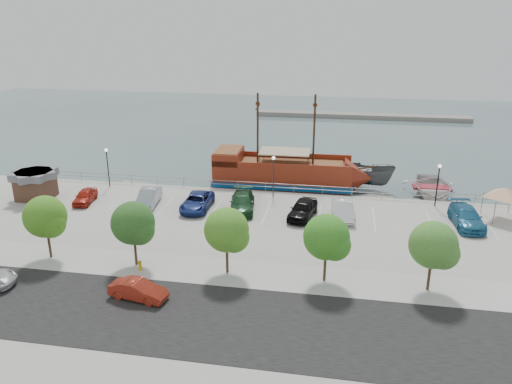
# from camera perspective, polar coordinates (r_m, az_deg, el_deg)

# --- Properties ---
(ground) EXTENTS (160.00, 160.00, 0.00)m
(ground) POSITION_cam_1_polar(r_m,az_deg,el_deg) (45.90, 0.80, -4.43)
(ground) COLOR #435558
(street) EXTENTS (100.00, 8.00, 0.04)m
(street) POSITION_cam_1_polar(r_m,az_deg,el_deg) (31.66, -4.00, -14.47)
(street) COLOR black
(street) RESTS_ON land_slab
(sidewalk) EXTENTS (100.00, 4.00, 0.05)m
(sidewalk) POSITION_cam_1_polar(r_m,az_deg,el_deg) (36.64, -1.74, -9.29)
(sidewalk) COLOR #B4B0AB
(sidewalk) RESTS_ON land_slab
(seawall_railing) EXTENTS (50.00, 0.06, 1.00)m
(seawall_railing) POSITION_cam_1_polar(r_m,az_deg,el_deg) (52.51, 2.17, 0.53)
(seawall_railing) COLOR gray
(seawall_railing) RESTS_ON land_slab
(far_shore) EXTENTS (40.00, 3.00, 0.80)m
(far_shore) POSITION_cam_1_polar(r_m,az_deg,el_deg) (98.15, 11.91, 8.51)
(far_shore) COLOR gray
(far_shore) RESTS_ON ground
(pirate_ship) EXTENTS (17.94, 5.39, 11.26)m
(pirate_ship) POSITION_cam_1_polar(r_m,az_deg,el_deg) (55.87, 4.38, 2.06)
(pirate_ship) COLOR maroon
(pirate_ship) RESTS_ON ground
(patrol_boat) EXTENTS (7.66, 4.83, 2.78)m
(patrol_boat) POSITION_cam_1_polar(r_m,az_deg,el_deg) (57.76, 12.12, 1.74)
(patrol_boat) COLOR #4A4C4E
(patrol_boat) RESTS_ON ground
(speedboat) EXTENTS (5.77, 8.06, 1.67)m
(speedboat) POSITION_cam_1_polar(r_m,az_deg,el_deg) (57.13, 19.44, 0.25)
(speedboat) COLOR beige
(speedboat) RESTS_ON ground
(dock_west) EXTENTS (6.57, 3.01, 0.36)m
(dock_west) POSITION_cam_1_polar(r_m,az_deg,el_deg) (58.14, -12.71, 0.57)
(dock_west) COLOR gray
(dock_west) RESTS_ON ground
(dock_mid) EXTENTS (7.40, 4.58, 0.41)m
(dock_mid) POSITION_cam_1_polar(r_m,az_deg,el_deg) (53.90, 11.78, -0.87)
(dock_mid) COLOR gray
(dock_mid) RESTS_ON ground
(dock_east) EXTENTS (6.30, 2.10, 0.36)m
(dock_east) POSITION_cam_1_polar(r_m,az_deg,el_deg) (54.79, 19.90, -1.36)
(dock_east) COLOR gray
(dock_east) RESTS_ON ground
(shed) EXTENTS (3.54, 3.54, 2.88)m
(shed) POSITION_cam_1_polar(r_m,az_deg,el_deg) (55.22, -23.92, 0.86)
(shed) COLOR #533326
(shed) RESTS_ON land_slab
(canopy_tent) EXTENTS (4.78, 4.78, 3.46)m
(canopy_tent) POSITION_cam_1_polar(r_m,az_deg,el_deg) (50.17, 26.65, 0.44)
(canopy_tent) COLOR slate
(canopy_tent) RESTS_ON land_slab
(street_sedan) EXTENTS (4.10, 2.01, 1.29)m
(street_sedan) POSITION_cam_1_polar(r_m,az_deg,el_deg) (34.30, -13.32, -10.84)
(street_sedan) COLOR #A52A19
(street_sedan) RESTS_ON street
(fire_hydrant) EXTENTS (0.28, 0.28, 0.81)m
(fire_hydrant) POSITION_cam_1_polar(r_m,az_deg,el_deg) (37.82, -13.11, -8.13)
(fire_hydrant) COLOR gold
(fire_hydrant) RESTS_ON sidewalk
(lamp_post_left) EXTENTS (0.36, 0.36, 4.28)m
(lamp_post_left) POSITION_cam_1_polar(r_m,az_deg,el_deg) (55.83, -16.64, 3.47)
(lamp_post_left) COLOR black
(lamp_post_left) RESTS_ON land_slab
(lamp_post_mid) EXTENTS (0.36, 0.36, 4.28)m
(lamp_post_mid) POSITION_cam_1_polar(r_m,az_deg,el_deg) (50.54, 2.00, 2.63)
(lamp_post_mid) COLOR black
(lamp_post_mid) RESTS_ON land_slab
(lamp_post_right) EXTENTS (0.36, 0.36, 4.28)m
(lamp_post_right) POSITION_cam_1_polar(r_m,az_deg,el_deg) (50.97, 20.12, 1.56)
(lamp_post_right) COLOR black
(lamp_post_right) RESTS_ON land_slab
(tree_b) EXTENTS (3.30, 3.20, 5.00)m
(tree_b) POSITION_cam_1_polar(r_m,az_deg,el_deg) (40.62, -22.83, -2.79)
(tree_b) COLOR #473321
(tree_b) RESTS_ON sidewalk
(tree_c) EXTENTS (3.30, 3.20, 5.00)m
(tree_c) POSITION_cam_1_polar(r_m,az_deg,el_deg) (37.39, -13.71, -3.66)
(tree_c) COLOR #473321
(tree_c) RESTS_ON sidewalk
(tree_d) EXTENTS (3.30, 3.20, 5.00)m
(tree_d) POSITION_cam_1_polar(r_m,az_deg,el_deg) (35.27, -3.18, -4.55)
(tree_d) COLOR #473321
(tree_d) RESTS_ON sidewalk
(tree_e) EXTENTS (3.30, 3.20, 5.00)m
(tree_e) POSITION_cam_1_polar(r_m,az_deg,el_deg) (34.47, 8.28, -5.34)
(tree_e) COLOR #473321
(tree_e) RESTS_ON sidewalk
(tree_f) EXTENTS (3.30, 3.20, 5.00)m
(tree_f) POSITION_cam_1_polar(r_m,az_deg,el_deg) (35.08, 19.83, -5.92)
(tree_f) COLOR #473321
(tree_f) RESTS_ON sidewalk
(parked_car_a) EXTENTS (2.11, 4.10, 1.34)m
(parked_car_a) POSITION_cam_1_polar(r_m,az_deg,el_deg) (52.38, -18.95, -0.46)
(parked_car_a) COLOR #AF2315
(parked_car_a) RESTS_ON land_slab
(parked_car_b) EXTENTS (2.29, 4.99, 1.59)m
(parked_car_b) POSITION_cam_1_polar(r_m,az_deg,el_deg) (50.10, -12.16, -0.56)
(parked_car_b) COLOR #99A2AD
(parked_car_b) RESTS_ON land_slab
(parked_car_c) EXTENTS (2.54, 5.37, 1.48)m
(parked_car_c) POSITION_cam_1_polar(r_m,az_deg,el_deg) (48.21, -6.75, -1.12)
(parked_car_c) COLOR navy
(parked_car_c) RESTS_ON land_slab
(parked_car_d) EXTENTS (3.03, 5.82, 1.61)m
(parked_car_d) POSITION_cam_1_polar(r_m,az_deg,el_deg) (47.53, -1.59, -1.21)
(parked_car_d) COLOR #173E1F
(parked_car_d) RESTS_ON land_slab
(parked_car_e) EXTENTS (2.85, 5.19, 1.67)m
(parked_car_e) POSITION_cam_1_polar(r_m,az_deg,el_deg) (46.06, 5.36, -1.95)
(parked_car_e) COLOR black
(parked_car_e) RESTS_ON land_slab
(parked_car_f) EXTENTS (2.39, 5.03, 1.59)m
(parked_car_f) POSITION_cam_1_polar(r_m,az_deg,el_deg) (46.57, 9.92, -1.98)
(parked_car_f) COLOR white
(parked_car_f) RESTS_ON land_slab
(parked_car_h) EXTENTS (2.66, 5.76, 1.63)m
(parked_car_h) POSITION_cam_1_polar(r_m,az_deg,el_deg) (47.92, 22.93, -2.65)
(parked_car_h) COLOR #246A91
(parked_car_h) RESTS_ON land_slab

